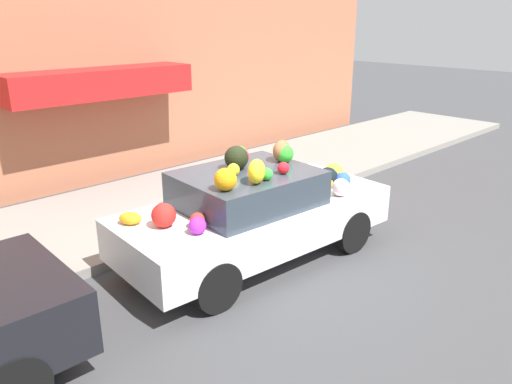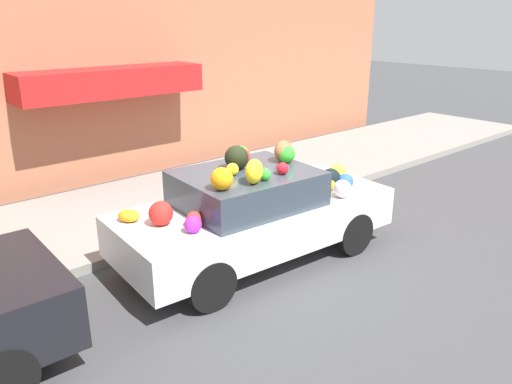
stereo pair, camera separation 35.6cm
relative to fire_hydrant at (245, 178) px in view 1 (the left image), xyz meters
The scene contains 5 objects.
ground_plane 2.37m from the fire_hydrant, 129.80° to the right, with size 60.00×60.00×0.00m, color #424244.
sidewalk_curb 1.79m from the fire_hydrant, 148.18° to the left, with size 24.00×3.20×0.15m.
building_facade 4.30m from the fire_hydrant, 115.27° to the left, with size 18.00×1.20×6.17m.
fire_hydrant is the anchor object (origin of this frame).
art_car 2.40m from the fire_hydrant, 129.34° to the right, with size 4.19×1.94×1.71m.
Camera 1 is at (-4.64, -4.89, 3.41)m, focal length 35.00 mm.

